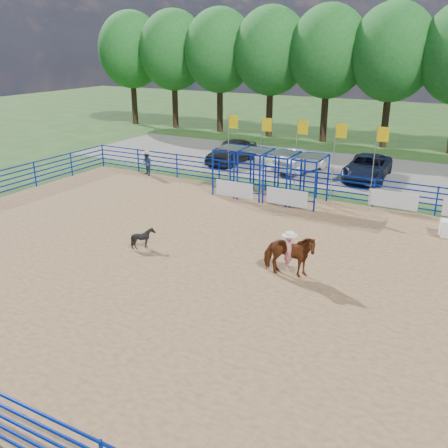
{
  "coord_description": "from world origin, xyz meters",
  "views": [
    {
      "loc": [
        8.16,
        -14.89,
        7.97
      ],
      "look_at": [
        -0.67,
        1.0,
        1.3
      ],
      "focal_mm": 40.0,
      "sensor_mm": 36.0,
      "label": 1
    }
  ],
  "objects_px": {
    "calf": "(143,238)",
    "car_b": "(303,160)",
    "horse_and_rider": "(289,253)",
    "spectator_cowboy": "(147,163)",
    "car_a": "(232,151)",
    "car_c": "(367,167)"
  },
  "relations": [
    {
      "from": "calf",
      "to": "car_b",
      "type": "xyz_separation_m",
      "value": [
        1.07,
        15.32,
        0.29
      ]
    },
    {
      "from": "horse_and_rider",
      "to": "spectator_cowboy",
      "type": "xyz_separation_m",
      "value": [
        -13.21,
        9.05,
        -0.1
      ]
    },
    {
      "from": "car_a",
      "to": "car_b",
      "type": "height_order",
      "value": "car_a"
    },
    {
      "from": "spectator_cowboy",
      "to": "car_c",
      "type": "bearing_deg",
      "value": 25.82
    },
    {
      "from": "horse_and_rider",
      "to": "car_c",
      "type": "bearing_deg",
      "value": 93.58
    },
    {
      "from": "car_a",
      "to": "car_c",
      "type": "xyz_separation_m",
      "value": [
        9.31,
        0.2,
        -0.09
      ]
    },
    {
      "from": "horse_and_rider",
      "to": "car_b",
      "type": "relative_size",
      "value": 0.52
    },
    {
      "from": "spectator_cowboy",
      "to": "car_b",
      "type": "xyz_separation_m",
      "value": [
        8.16,
        5.78,
        -0.05
      ]
    },
    {
      "from": "spectator_cowboy",
      "to": "car_c",
      "type": "distance_m",
      "value": 13.63
    },
    {
      "from": "spectator_cowboy",
      "to": "car_a",
      "type": "height_order",
      "value": "car_a"
    },
    {
      "from": "calf",
      "to": "spectator_cowboy",
      "type": "xyz_separation_m",
      "value": [
        -7.08,
        9.54,
        0.34
      ]
    },
    {
      "from": "spectator_cowboy",
      "to": "car_b",
      "type": "bearing_deg",
      "value": 35.32
    },
    {
      "from": "calf",
      "to": "spectator_cowboy",
      "type": "height_order",
      "value": "spectator_cowboy"
    },
    {
      "from": "car_a",
      "to": "car_c",
      "type": "relative_size",
      "value": 0.92
    },
    {
      "from": "calf",
      "to": "car_a",
      "type": "height_order",
      "value": "car_a"
    },
    {
      "from": "calf",
      "to": "spectator_cowboy",
      "type": "distance_m",
      "value": 11.88
    },
    {
      "from": "car_a",
      "to": "car_b",
      "type": "bearing_deg",
      "value": 2.83
    },
    {
      "from": "spectator_cowboy",
      "to": "car_c",
      "type": "relative_size",
      "value": 0.29
    },
    {
      "from": "horse_and_rider",
      "to": "car_c",
      "type": "distance_m",
      "value": 15.02
    },
    {
      "from": "calf",
      "to": "car_c",
      "type": "height_order",
      "value": "car_c"
    },
    {
      "from": "car_b",
      "to": "car_c",
      "type": "height_order",
      "value": "car_b"
    },
    {
      "from": "car_b",
      "to": "car_c",
      "type": "relative_size",
      "value": 0.86
    }
  ]
}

